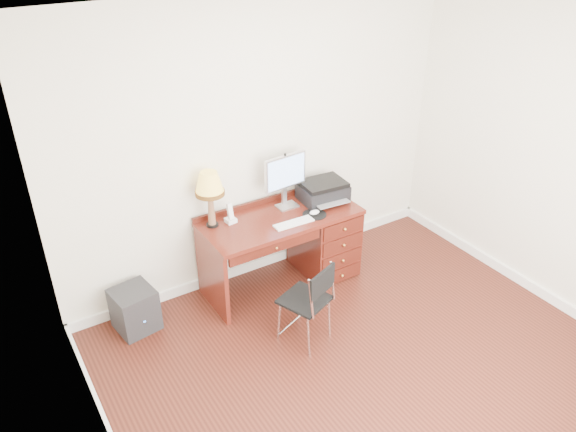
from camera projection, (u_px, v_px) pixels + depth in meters
ground at (371, 369)px, 4.54m from camera, size 4.00×4.00×0.00m
room_shell at (326, 321)px, 4.98m from camera, size 4.00×4.00×4.00m
desk at (309, 237)px, 5.52m from camera, size 1.50×0.67×0.75m
monitor at (286, 175)px, 5.22m from camera, size 0.45×0.16×0.52m
keyboard at (294, 223)px, 5.08m from camera, size 0.38×0.12×0.01m
mouse_pad at (314, 213)px, 5.22m from camera, size 0.23×0.23×0.05m
printer at (323, 191)px, 5.44m from camera, size 0.46×0.37×0.19m
leg_lamp at (209, 187)px, 4.86m from camera, size 0.26×0.26×0.53m
phone at (230, 217)px, 5.08m from camera, size 0.10×0.10×0.19m
pen_cup at (302, 194)px, 5.49m from camera, size 0.08×0.08×0.10m
chair at (308, 298)px, 4.61m from camera, size 0.47×0.47×0.77m
equipment_box at (135, 309)px, 4.89m from camera, size 0.39×0.39×0.40m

